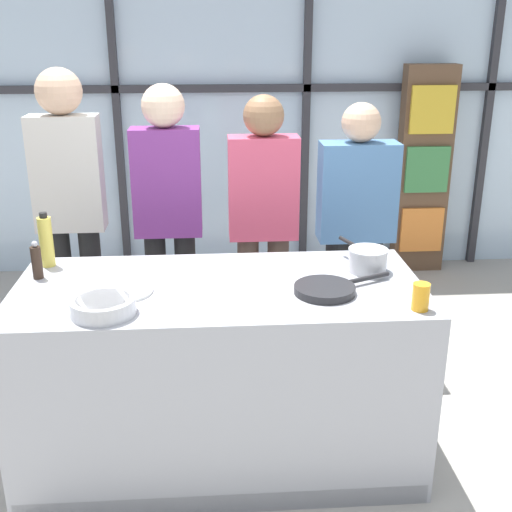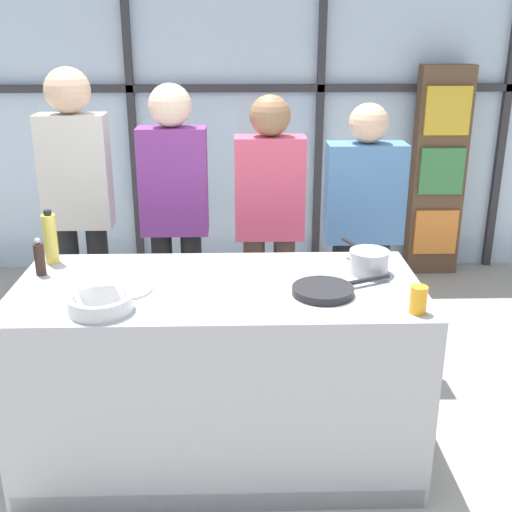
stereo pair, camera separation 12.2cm
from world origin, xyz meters
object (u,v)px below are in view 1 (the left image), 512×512
Objects in this scene: spectator_center_left at (168,210)px; spectator_center_right at (263,217)px; mixing_bowl at (103,305)px; saucepan at (367,259)px; frying_pan at (326,289)px; pepper_grinder at (37,261)px; spectator_far_left at (70,201)px; spectator_far_right at (356,223)px; white_plate at (124,291)px; juice_glass_near at (421,297)px; oil_bottle at (46,241)px.

spectator_center_right is (0.56, 0.00, -0.05)m from spectator_center_left.
saucepan is at bearing 18.62° from mixing_bowl.
pepper_grinder reaches higher than frying_pan.
spectator_far_right is (1.67, 0.00, -0.16)m from spectator_far_left.
white_plate is (0.42, -0.99, -0.15)m from spectator_far_left.
spectator_far_left is at bearing 152.51° from saucepan.
spectator_center_right is at bearing 35.19° from pepper_grinder.
pepper_grinder is at bearing 179.34° from saucepan.
spectator_center_left reaches higher than juice_glass_near.
oil_bottle is (-0.35, 0.58, 0.09)m from mixing_bowl.
oil_bottle is at bearing 138.36° from white_plate.
white_plate is 1.28m from juice_glass_near.
juice_glass_near is at bearing -12.16° from white_plate.
spectator_far_left is 1.05× the size of spectator_center_left.
spectator_center_right is at bearing 0.00° from spectator_far_right.
pepper_grinder is at bearing 54.59° from spectator_center_left.
frying_pan is at bearing -134.09° from saucepan.
spectator_center_left is at bearing 81.87° from white_plate.
white_plate is (-0.89, 0.07, -0.01)m from frying_pan.
spectator_far_left is at bearing 90.66° from oil_bottle.
spectator_center_right is at bearing 57.98° from mixing_bowl.
frying_pan is 1.80× the size of white_plate.
spectator_center_left is at bearing 0.00° from spectator_center_right.
spectator_far_left is 0.62m from oil_bottle.
spectator_center_right is 4.95× the size of saucepan.
pepper_grinder is (-1.12, -0.79, 0.04)m from spectator_center_right.
spectator_far_right reaches higher than oil_bottle.
saucepan reaches higher than white_plate.
pepper_grinder is at bearing 164.29° from juice_glass_near.
spectator_far_right is at bearing 20.55° from oil_bottle.
spectator_center_right is 0.56m from spectator_far_right.
mixing_bowl is at bearing 80.72° from spectator_center_left.
spectator_center_left is 1.04× the size of spectator_center_right.
mixing_bowl reaches higher than white_plate.
mixing_bowl is at bearing -49.04° from pepper_grinder.
saucepan is at bearing -0.66° from pepper_grinder.
pepper_grinder is at bearing 168.48° from frying_pan.
saucepan is 1.15m from white_plate.
spectator_far_left is at bearing 89.79° from pepper_grinder.
white_plate is (-1.13, -0.18, -0.05)m from saucepan.
saucepan is 1.55m from oil_bottle.
white_plate is at bearing 112.84° from spectator_far_left.
spectator_center_left is (0.56, 0.00, -0.06)m from spectator_far_left.
mixing_bowl is at bearing -104.37° from white_plate.
spectator_far_right reaches higher than saucepan.
spectator_center_right reaches higher than frying_pan.
spectator_far_right reaches higher than frying_pan.
juice_glass_near is at bearing -29.50° from frying_pan.
saucepan is at bearing 9.13° from white_plate.
spectator_far_left is at bearing 0.00° from spectator_far_right.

